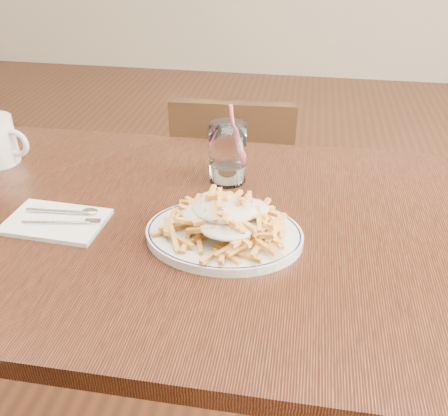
% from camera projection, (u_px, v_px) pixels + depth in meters
% --- Properties ---
extents(table, '(1.20, 0.80, 0.75)m').
position_uv_depth(table, '(190.00, 251.00, 1.06)').
color(table, black).
rests_on(table, ground).
extents(chair_far, '(0.39, 0.39, 0.81)m').
position_uv_depth(chair_far, '(234.00, 192.00, 1.69)').
color(chair_far, black).
rests_on(chair_far, ground).
extents(fries_plate, '(0.35, 0.32, 0.02)m').
position_uv_depth(fries_plate, '(224.00, 234.00, 0.95)').
color(fries_plate, white).
rests_on(fries_plate, table).
extents(loaded_fries, '(0.23, 0.18, 0.07)m').
position_uv_depth(loaded_fries, '(224.00, 214.00, 0.93)').
color(loaded_fries, gold).
rests_on(loaded_fries, fries_plate).
extents(napkin, '(0.20, 0.14, 0.01)m').
position_uv_depth(napkin, '(56.00, 222.00, 1.00)').
color(napkin, white).
rests_on(napkin, table).
extents(cutlery, '(0.17, 0.08, 0.01)m').
position_uv_depth(cutlery, '(56.00, 217.00, 1.00)').
color(cutlery, silver).
rests_on(cutlery, napkin).
extents(water_glass, '(0.08, 0.08, 0.19)m').
position_uv_depth(water_glass, '(228.00, 157.00, 1.13)').
color(water_glass, white).
rests_on(water_glass, table).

